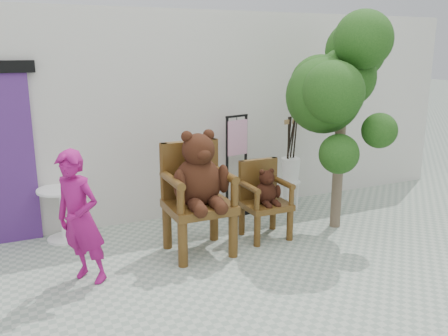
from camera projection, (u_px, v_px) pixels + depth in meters
name	position (u px, v px, depth m)	size (l,w,h in m)	color
ground_plane	(299.00, 285.00, 5.09)	(60.00, 60.00, 0.00)	#99A392
back_wall	(194.00, 112.00, 7.45)	(9.00, 1.00, 3.00)	silver
chair_big	(198.00, 183.00, 5.72)	(0.77, 0.81, 1.54)	#452B0E
chair_small	(264.00, 194.00, 6.27)	(0.59, 0.54, 1.03)	#452B0E
person	(80.00, 219.00, 4.93)	(0.54, 0.36, 1.49)	#951265
cafe_table	(62.00, 208.00, 6.19)	(0.60, 0.60, 0.70)	white
display_stand	(237.00, 176.00, 7.17)	(0.52, 0.44, 1.51)	black
stool_bucket	(291.00, 169.00, 7.37)	(0.32, 0.32, 1.45)	white
tree	(339.00, 80.00, 6.27)	(1.68, 1.52, 2.95)	#4D3D2E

